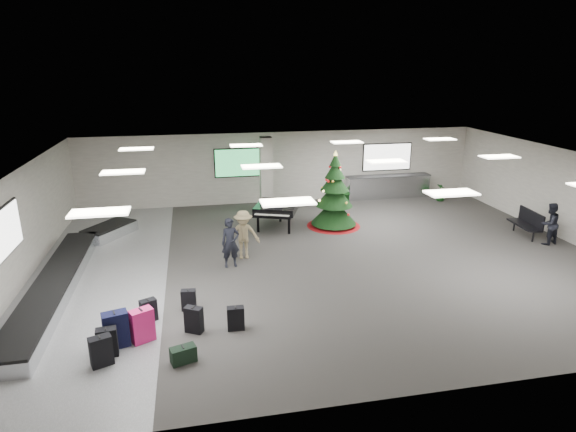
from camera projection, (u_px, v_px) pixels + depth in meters
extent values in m
plane|color=#312F2D|center=(323.00, 258.00, 15.82)|extent=(18.00, 18.00, 0.00)
cube|color=#ACA69D|center=(283.00, 167.00, 21.87)|extent=(18.00, 0.02, 3.20)
cube|color=#ACA69D|center=(427.00, 321.00, 8.79)|extent=(18.00, 0.02, 3.20)
cube|color=#ACA69D|center=(18.00, 230.00, 13.63)|extent=(0.02, 14.00, 3.20)
cube|color=#ACA69D|center=(569.00, 197.00, 17.04)|extent=(0.02, 14.00, 3.20)
cube|color=silver|center=(326.00, 162.00, 14.85)|extent=(18.00, 14.00, 0.02)
cube|color=slate|center=(99.00, 275.00, 14.49)|extent=(4.00, 14.00, 0.01)
cube|color=#B1ADA2|center=(266.00, 175.00, 20.38)|extent=(0.50, 0.50, 3.20)
cube|color=green|center=(239.00, 163.00, 21.36)|extent=(2.20, 0.08, 1.30)
cube|color=white|center=(387.00, 157.00, 22.68)|extent=(2.40, 0.08, 1.30)
cube|color=white|center=(6.00, 231.00, 12.62)|extent=(0.08, 2.10, 1.30)
cube|color=white|center=(99.00, 212.00, 10.00)|extent=(1.20, 0.60, 0.04)
cube|color=white|center=(123.00, 172.00, 13.73)|extent=(1.20, 0.60, 0.04)
cube|color=white|center=(137.00, 149.00, 17.47)|extent=(1.20, 0.60, 0.04)
cube|color=white|center=(288.00, 202.00, 10.75)|extent=(1.20, 0.60, 0.04)
cube|color=white|center=(262.00, 166.00, 14.49)|extent=(1.20, 0.60, 0.04)
cube|color=white|center=(246.00, 145.00, 18.23)|extent=(1.20, 0.60, 0.04)
cube|color=white|center=(451.00, 193.00, 11.51)|extent=(1.20, 0.60, 0.04)
cube|color=white|center=(386.00, 161.00, 15.25)|extent=(1.20, 0.60, 0.04)
cube|color=white|center=(347.00, 142.00, 18.98)|extent=(1.20, 0.60, 0.04)
cube|color=white|center=(499.00, 157.00, 16.00)|extent=(1.20, 0.60, 0.04)
cube|color=white|center=(440.00, 139.00, 19.74)|extent=(1.20, 0.60, 0.04)
cube|color=silver|center=(54.00, 287.00, 13.31)|extent=(1.00, 8.00, 0.38)
cube|color=black|center=(53.00, 280.00, 13.25)|extent=(0.95, 7.90, 0.05)
cube|color=silver|center=(109.00, 231.00, 17.76)|extent=(1.97, 2.21, 0.38)
cube|color=black|center=(109.00, 226.00, 17.70)|extent=(1.87, 2.10, 0.05)
cube|color=silver|center=(388.00, 187.00, 22.82)|extent=(4.00, 0.60, 1.05)
cube|color=#2F2F31|center=(388.00, 176.00, 22.66)|extent=(4.05, 0.65, 0.04)
cube|color=black|center=(107.00, 342.00, 10.40)|extent=(0.45, 0.28, 0.67)
cube|color=black|center=(105.00, 328.00, 10.30)|extent=(0.04, 0.15, 0.02)
cube|color=black|center=(194.00, 320.00, 11.35)|extent=(0.47, 0.39, 0.64)
cube|color=black|center=(193.00, 307.00, 11.25)|extent=(0.09, 0.13, 0.02)
cube|color=#E41D6F|center=(142.00, 325.00, 10.95)|extent=(0.58, 0.49, 0.80)
cube|color=black|center=(141.00, 309.00, 10.83)|extent=(0.11, 0.17, 0.02)
cube|color=black|center=(189.00, 300.00, 12.40)|extent=(0.39, 0.24, 0.56)
cube|color=black|center=(188.00, 290.00, 12.31)|extent=(0.04, 0.12, 0.02)
cube|color=black|center=(116.00, 330.00, 10.74)|extent=(0.61, 0.45, 0.84)
cube|color=black|center=(114.00, 312.00, 10.61)|extent=(0.08, 0.19, 0.02)
cube|color=black|center=(101.00, 351.00, 10.08)|extent=(0.51, 0.39, 0.67)
cube|color=black|center=(99.00, 337.00, 9.97)|extent=(0.08, 0.15, 0.02)
cube|color=black|center=(183.00, 354.00, 10.24)|extent=(0.59, 0.42, 0.36)
cube|color=black|center=(183.00, 347.00, 10.18)|extent=(0.07, 0.16, 0.02)
cube|color=black|center=(236.00, 318.00, 11.47)|extent=(0.41, 0.22, 0.58)
cube|color=black|center=(235.00, 307.00, 11.38)|extent=(0.03, 0.13, 0.02)
cube|color=black|center=(149.00, 310.00, 11.85)|extent=(0.45, 0.37, 0.57)
cube|color=black|center=(148.00, 300.00, 11.76)|extent=(0.08, 0.13, 0.02)
cone|color=#68090B|center=(333.00, 224.00, 18.92)|extent=(2.10, 2.10, 0.13)
cylinder|color=#3F2819|center=(334.00, 219.00, 18.86)|extent=(0.13, 0.13, 0.55)
cone|color=black|center=(334.00, 211.00, 18.76)|extent=(1.77, 1.77, 1.00)
cone|color=black|center=(334.00, 195.00, 18.56)|extent=(1.44, 1.44, 0.88)
cone|color=black|center=(335.00, 181.00, 18.39)|extent=(1.11, 1.11, 0.77)
cone|color=black|center=(335.00, 169.00, 18.26)|extent=(0.77, 0.77, 0.66)
cone|color=black|center=(335.00, 159.00, 18.14)|extent=(0.44, 0.44, 0.50)
cone|color=#FFE566|center=(336.00, 153.00, 18.07)|extent=(0.18, 0.18, 0.20)
cube|color=black|center=(277.00, 207.00, 18.56)|extent=(2.06, 2.17, 0.28)
cube|color=black|center=(272.00, 216.00, 17.70)|extent=(1.45, 0.80, 0.10)
cube|color=white|center=(272.00, 215.00, 17.65)|extent=(1.25, 0.60, 0.02)
cube|color=black|center=(273.00, 207.00, 17.85)|extent=(0.66, 0.28, 0.22)
cylinder|color=black|center=(258.00, 224.00, 18.15)|extent=(0.10, 0.10, 0.67)
cylinder|color=black|center=(289.00, 225.00, 17.95)|extent=(0.10, 0.10, 0.67)
cylinder|color=black|center=(280.00, 214.00, 19.35)|extent=(0.10, 0.10, 0.67)
cube|color=black|center=(524.00, 225.00, 17.69)|extent=(0.66, 1.58, 0.06)
cylinder|color=black|center=(535.00, 236.00, 17.18)|extent=(0.06, 0.06, 0.41)
cylinder|color=black|center=(513.00, 226.00, 18.33)|extent=(0.06, 0.06, 0.41)
cube|color=black|center=(531.00, 217.00, 17.64)|extent=(0.20, 1.53, 0.51)
imported|color=black|center=(230.00, 243.00, 14.92)|extent=(0.61, 0.44, 1.58)
imported|color=#95825C|center=(243.00, 235.00, 15.57)|extent=(1.07, 0.65, 1.62)
imported|color=black|center=(550.00, 224.00, 16.81)|extent=(0.83, 0.71, 1.50)
imported|color=#133A12|center=(347.00, 191.00, 22.31)|extent=(0.61, 0.57, 0.88)
imported|color=#133A12|center=(441.00, 192.00, 22.31)|extent=(0.55, 0.55, 0.80)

